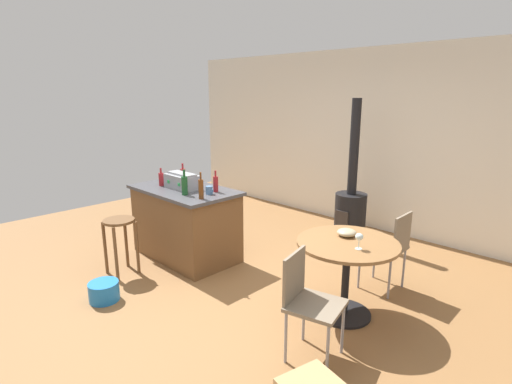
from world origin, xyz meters
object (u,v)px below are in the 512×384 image
cup_0 (162,178)px  folding_chair_near (390,245)px  dining_table (347,260)px  bottle_0 (216,184)px  serving_bowl (347,232)px  bottle_1 (161,179)px  kitchen_island (186,223)px  wood_stove (351,206)px  wine_glass (359,237)px  plastic_bucket (104,291)px  bottle_2 (185,185)px  cup_1 (209,190)px  folding_chair_far (308,298)px  cup_2 (182,178)px  toolbox (182,181)px  bottle_3 (201,189)px  wooden_stool (120,234)px  bottle_4 (183,175)px

cup_0 → folding_chair_near: bearing=19.4°
dining_table → cup_0: 2.72m
bottle_0 → serving_bowl: bearing=5.7°
bottle_1 → serving_bowl: (2.45, 0.45, -0.21)m
kitchen_island → wood_stove: 2.32m
wine_glass → plastic_bucket: size_ratio=0.48×
bottle_2 → cup_1: size_ratio=2.48×
bottle_1 → bottle_0: bearing=20.8°
dining_table → plastic_bucket: bearing=-141.8°
folding_chair_far → wood_stove: wood_stove is taller
bottle_1 → cup_0: 0.19m
wood_stove → cup_2: (-1.55, -1.76, 0.45)m
bottle_2 → plastic_bucket: 1.42m
folding_chair_near → cup_2: (-2.66, -0.72, 0.43)m
dining_table → wood_stove: (-1.05, 1.78, -0.07)m
folding_chair_far → wood_stove: 2.77m
plastic_bucket → toolbox: bearing=105.3°
folding_chair_near → wine_glass: 0.90m
folding_chair_far → bottle_3: (-1.77, 0.36, 0.51)m
folding_chair_far → wine_glass: 0.73m
wooden_stool → bottle_0: bearing=61.5°
wooden_stool → cup_0: (-0.35, 0.82, 0.47)m
bottle_0 → serving_bowl: 1.73m
folding_chair_near → wine_glass: size_ratio=6.03×
folding_chair_near → toolbox: bearing=-156.8°
cup_1 → serving_bowl: (1.68, 0.29, -0.17)m
bottle_1 → plastic_bucket: bottle_1 is taller
bottle_0 → cup_1: bearing=-76.3°
cup_1 → cup_0: bearing=-177.1°
folding_chair_far → bottle_0: bearing=160.5°
dining_table → bottle_0: (-1.80, -0.05, 0.44)m
dining_table → cup_1: 1.82m
kitchen_island → folding_chair_far: (2.31, -0.51, 0.06)m
bottle_1 → cup_1: bearing=11.5°
serving_bowl → toolbox: bearing=-170.7°
wooden_stool → cup_2: (-0.26, 1.07, 0.45)m
toolbox → cup_1: size_ratio=3.72×
bottle_4 → wine_glass: bottle_4 is taller
wooden_stool → bottle_4: 1.12m
serving_bowl → bottle_4: bearing=-175.9°
bottle_0 → cup_1: bottle_0 is taller
bottle_0 → kitchen_island: bearing=-157.8°
wooden_stool → bottle_3: bottle_3 is taller
plastic_bucket → wood_stove: bearing=75.6°
bottle_3 → bottle_4: (-0.80, 0.32, -0.02)m
bottle_0 → bottle_3: bearing=-67.8°
bottle_3 → cup_2: 1.02m
cup_0 → plastic_bucket: (0.81, -1.26, -0.86)m
dining_table → cup_0: bearing=-175.2°
toolbox → serving_bowl: (2.14, 0.35, -0.22)m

